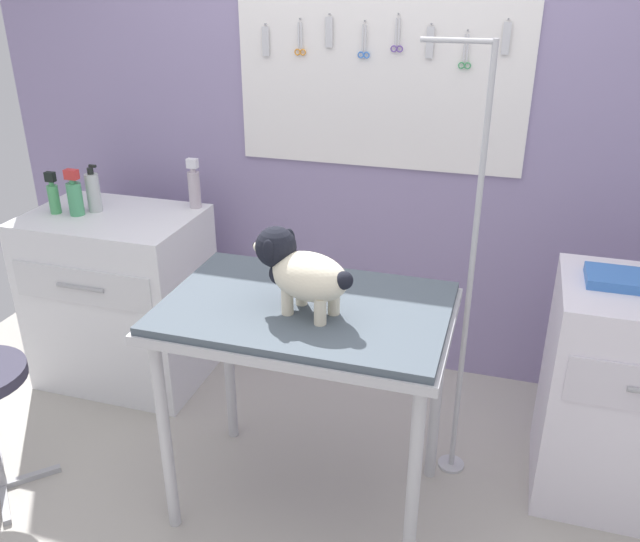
{
  "coord_description": "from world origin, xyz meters",
  "views": [
    {
      "loc": [
        0.64,
        -1.77,
        1.93
      ],
      "look_at": [
        0.06,
        0.13,
        1.01
      ],
      "focal_mm": 37.07,
      "sensor_mm": 36.0,
      "label": 1
    }
  ],
  "objects_px": {
    "dog": "(300,270)",
    "spray_bottle_short": "(194,187)",
    "grooming_arm": "(466,296)",
    "counter_left": "(122,298)",
    "grooming_table": "(307,326)",
    "cabinet_right": "(638,397)"
  },
  "relations": [
    {
      "from": "dog",
      "to": "spray_bottle_short",
      "type": "height_order",
      "value": "dog"
    },
    {
      "from": "grooming_arm",
      "to": "dog",
      "type": "xyz_separation_m",
      "value": [
        -0.52,
        -0.41,
        0.22
      ]
    },
    {
      "from": "grooming_table",
      "to": "spray_bottle_short",
      "type": "xyz_separation_m",
      "value": [
        -0.82,
        0.8,
        0.19
      ]
    },
    {
      "from": "dog",
      "to": "counter_left",
      "type": "xyz_separation_m",
      "value": [
        -1.16,
        0.64,
        -0.59
      ]
    },
    {
      "from": "dog",
      "to": "spray_bottle_short",
      "type": "distance_m",
      "value": 1.18
    },
    {
      "from": "counter_left",
      "to": "grooming_table",
      "type": "bearing_deg",
      "value": -26.88
    },
    {
      "from": "grooming_table",
      "to": "grooming_arm",
      "type": "height_order",
      "value": "grooming_arm"
    },
    {
      "from": "grooming_table",
      "to": "dog",
      "type": "xyz_separation_m",
      "value": [
        -0.01,
        -0.05,
        0.24
      ]
    },
    {
      "from": "cabinet_right",
      "to": "spray_bottle_short",
      "type": "bearing_deg",
      "value": 169.08
    },
    {
      "from": "grooming_arm",
      "to": "dog",
      "type": "relative_size",
      "value": 4.54
    },
    {
      "from": "dog",
      "to": "cabinet_right",
      "type": "height_order",
      "value": "dog"
    },
    {
      "from": "grooming_arm",
      "to": "counter_left",
      "type": "relative_size",
      "value": 1.97
    },
    {
      "from": "grooming_arm",
      "to": "grooming_table",
      "type": "bearing_deg",
      "value": -145.45
    },
    {
      "from": "spray_bottle_short",
      "to": "grooming_arm",
      "type": "bearing_deg",
      "value": -18.47
    },
    {
      "from": "counter_left",
      "to": "spray_bottle_short",
      "type": "xyz_separation_m",
      "value": [
        0.34,
        0.21,
        0.54
      ]
    },
    {
      "from": "spray_bottle_short",
      "to": "dog",
      "type": "bearing_deg",
      "value": -46.27
    },
    {
      "from": "grooming_arm",
      "to": "spray_bottle_short",
      "type": "xyz_separation_m",
      "value": [
        -1.34,
        0.45,
        0.17
      ]
    },
    {
      "from": "grooming_table",
      "to": "spray_bottle_short",
      "type": "height_order",
      "value": "spray_bottle_short"
    },
    {
      "from": "counter_left",
      "to": "spray_bottle_short",
      "type": "distance_m",
      "value": 0.67
    },
    {
      "from": "grooming_arm",
      "to": "counter_left",
      "type": "bearing_deg",
      "value": 172.09
    },
    {
      "from": "cabinet_right",
      "to": "spray_bottle_short",
      "type": "distance_m",
      "value": 2.11
    },
    {
      "from": "dog",
      "to": "spray_bottle_short",
      "type": "relative_size",
      "value": 1.58
    }
  ]
}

